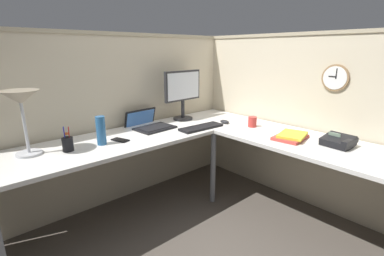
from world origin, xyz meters
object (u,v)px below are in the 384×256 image
(laptop, at_px, (148,124))
(book_stack, at_px, (291,136))
(keyboard, at_px, (201,127))
(thermos_flask, at_px, (101,131))
(office_phone, at_px, (339,142))
(pen_cup, at_px, (68,144))
(cell_phone, at_px, (120,140))
(coffee_mug, at_px, (252,122))
(monitor, at_px, (183,91))
(computer_mouse, at_px, (225,122))
(desk_lamp_dome, at_px, (21,103))
(wall_clock, at_px, (336,78))

(laptop, relative_size, book_stack, 1.28)
(keyboard, height_order, thermos_flask, thermos_flask)
(office_phone, bearing_deg, pen_cup, 141.18)
(laptop, bearing_deg, keyboard, -47.61)
(cell_phone, height_order, book_stack, book_stack)
(pen_cup, bearing_deg, cell_phone, -4.82)
(thermos_flask, xyz_separation_m, coffee_mug, (1.28, -0.45, -0.06))
(monitor, distance_m, laptop, 0.51)
(computer_mouse, bearing_deg, monitor, 117.07)
(laptop, height_order, cell_phone, laptop)
(laptop, xyz_separation_m, keyboard, (0.33, -0.37, -0.01))
(desk_lamp_dome, bearing_deg, office_phone, -37.30)
(monitor, bearing_deg, coffee_mug, -65.27)
(desk_lamp_dome, bearing_deg, pen_cup, -25.17)
(monitor, height_order, coffee_mug, monitor)
(monitor, distance_m, pen_cup, 1.25)
(desk_lamp_dome, height_order, coffee_mug, desk_lamp_dome)
(wall_clock, bearing_deg, coffee_mug, 119.59)
(coffee_mug, relative_size, wall_clock, 0.44)
(pen_cup, height_order, office_phone, pen_cup)
(keyboard, height_order, wall_clock, wall_clock)
(cell_phone, height_order, thermos_flask, thermos_flask)
(keyboard, bearing_deg, computer_mouse, -1.06)
(monitor, height_order, book_stack, monitor)
(computer_mouse, bearing_deg, book_stack, -87.37)
(computer_mouse, height_order, book_stack, book_stack)
(wall_clock, bearing_deg, cell_phone, 145.06)
(thermos_flask, relative_size, book_stack, 0.69)
(monitor, height_order, keyboard, monitor)
(monitor, xyz_separation_m, coffee_mug, (0.30, -0.65, -0.25))
(cell_phone, xyz_separation_m, coffee_mug, (1.13, -0.45, 0.04))
(desk_lamp_dome, relative_size, office_phone, 2.03)
(keyboard, relative_size, desk_lamp_dome, 0.97)
(computer_mouse, height_order, desk_lamp_dome, desk_lamp_dome)
(monitor, xyz_separation_m, computer_mouse, (0.20, -0.40, -0.28))
(keyboard, bearing_deg, thermos_flask, 170.94)
(office_phone, bearing_deg, thermos_flask, 136.94)
(monitor, xyz_separation_m, thermos_flask, (-0.97, -0.20, -0.18))
(keyboard, distance_m, cell_phone, 0.75)
(monitor, bearing_deg, desk_lamp_dome, -177.31)
(keyboard, height_order, book_stack, book_stack)
(computer_mouse, relative_size, book_stack, 0.33)
(desk_lamp_dome, bearing_deg, book_stack, -31.31)
(cell_phone, relative_size, wall_clock, 0.65)
(computer_mouse, relative_size, wall_clock, 0.47)
(keyboard, xyz_separation_m, office_phone, (0.43, -1.04, 0.03))
(monitor, bearing_deg, book_stack, -77.84)
(keyboard, relative_size, cell_phone, 2.99)
(book_stack, bearing_deg, pen_cup, 147.79)
(desk_lamp_dome, bearing_deg, monitor, 2.69)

